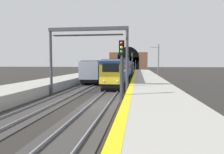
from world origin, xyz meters
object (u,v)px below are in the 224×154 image
railway_signal_far (136,64)px  catenary_mast_near (158,62)px  train_adjacent_platform (113,67)px  railway_signal_near (122,68)px  railway_signal_mid (132,63)px  overhead_signal_gantry (88,44)px  train_main_approaching (126,68)px

railway_signal_far → catenary_mast_near: 49.55m
train_adjacent_platform → catenary_mast_near: 20.46m
train_adjacent_platform → catenary_mast_near: size_ratio=8.61×
railway_signal_near → railway_signal_mid: size_ratio=0.90×
train_adjacent_platform → railway_signal_far: (32.35, -6.15, 0.70)m
overhead_signal_gantry → train_adjacent_platform: bearing=3.2°
train_main_approaching → railway_signal_mid: 10.67m
train_adjacent_platform → overhead_signal_gantry: 38.78m
railway_signal_mid → overhead_signal_gantry: bearing=-11.7°
railway_signal_near → overhead_signal_gantry: overhead_signal_gantry is taller
railway_signal_far → railway_signal_mid: bearing=0.0°
train_main_approaching → railway_signal_far: 41.28m
train_main_approaching → overhead_signal_gantry: (-29.71, 2.16, 3.10)m
train_main_approaching → railway_signal_far: (41.23, -1.84, 0.66)m
train_main_approaching → overhead_signal_gantry: bearing=-4.1°
railway_signal_near → catenary_mast_near: size_ratio=0.69×
train_main_approaching → railway_signal_near: bearing=3.0°
railway_signal_near → railway_signal_far: size_ratio=1.06×
train_main_approaching → train_adjacent_platform: train_main_approaching is taller
overhead_signal_gantry → railway_signal_mid: bearing=-11.7°
train_adjacent_platform → railway_signal_far: railway_signal_far is taller
train_main_approaching → railway_signal_mid: railway_signal_mid is taller
railway_signal_far → catenary_mast_near: size_ratio=0.65×
catenary_mast_near → railway_signal_mid: bearing=114.7°
railway_signal_far → overhead_signal_gantry: 71.10m
railway_signal_near → railway_signal_mid: (25.32, -0.00, 0.31)m
railway_signal_mid → catenary_mast_near: catenary_mast_near is taller
overhead_signal_gantry → catenary_mast_near: bearing=-23.1°
railway_signal_mid → overhead_signal_gantry: (-19.26, 3.99, 1.96)m
overhead_signal_gantry → catenary_mast_near: 23.62m
railway_signal_near → catenary_mast_near: (27.73, -5.25, 0.66)m
overhead_signal_gantry → railway_signal_far: bearing=-3.2°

